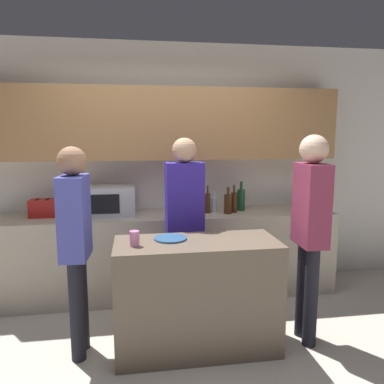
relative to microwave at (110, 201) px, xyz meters
The scene contains 17 objects.
ground_plane 1.86m from the microwave, 67.82° to the right, with size 14.00×14.00×0.00m, color beige.
back_wall 0.80m from the microwave, 21.39° to the left, with size 6.40×0.40×2.70m.
back_counter 0.83m from the microwave, ahead, with size 3.60×0.62×0.88m.
kitchen_island 1.47m from the microwave, 57.15° to the right, with size 1.28×0.55×0.89m.
microwave is the anchor object (origin of this frame).
toaster 0.67m from the microwave, behind, with size 0.26×0.16×0.18m.
potted_plant 2.14m from the microwave, ahead, with size 0.14×0.14×0.39m.
bottle_0 1.03m from the microwave, ahead, with size 0.06×0.06×0.29m.
bottle_1 1.10m from the microwave, ahead, with size 0.07×0.07×0.23m.
bottle_2 1.24m from the microwave, ahead, with size 0.08×0.08×0.28m.
bottle_3 1.32m from the microwave, ahead, with size 0.07×0.07×0.29m.
bottle_4 1.42m from the microwave, ahead, with size 0.09×0.09×0.32m.
plate_on_island 1.18m from the microwave, 63.20° to the right, with size 0.26×0.26×0.01m.
cup_0 1.22m from the microwave, 78.10° to the right, with size 0.07×0.07×0.11m.
person_left 1.10m from the microwave, 100.07° to the right, with size 0.21×0.35×1.63m.
person_center 2.02m from the microwave, 35.10° to the right, with size 0.23×0.35×1.72m.
person_right 0.92m from the microwave, 40.15° to the right, with size 0.35×0.22×1.69m.
Camera 1 is at (-0.32, -2.48, 1.73)m, focal length 35.00 mm.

